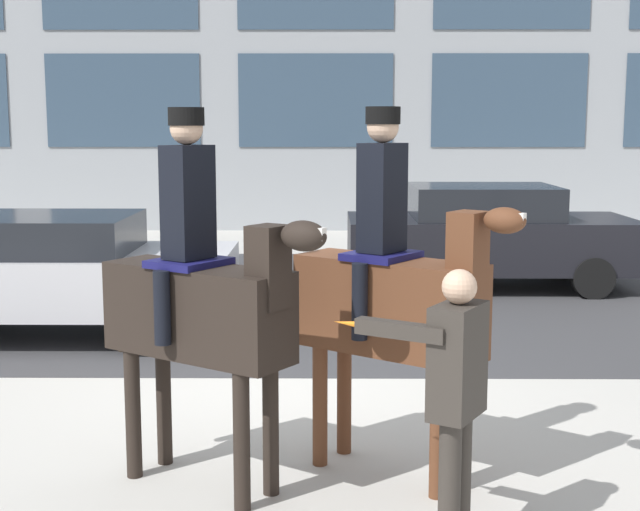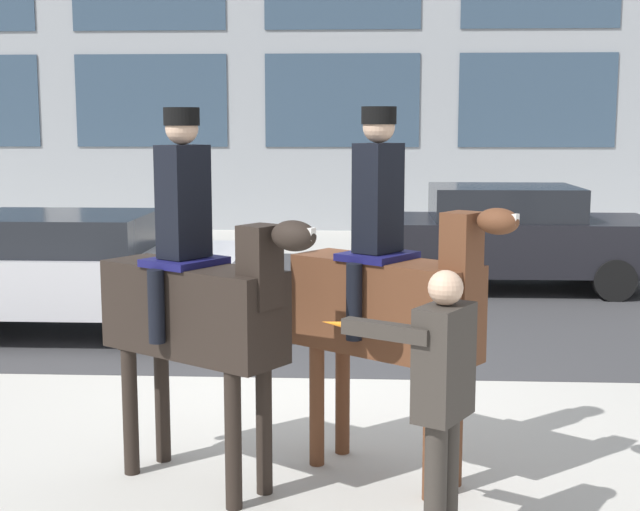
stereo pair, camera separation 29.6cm
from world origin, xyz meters
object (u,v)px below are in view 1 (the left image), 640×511
at_px(mounted_horse_lead, 201,299).
at_px(street_car_far_lane, 488,235).
at_px(mounted_horse_companion, 393,294).
at_px(pedestrian_bystander, 454,389).
at_px(street_car_near_lane, 52,271).

height_order(mounted_horse_lead, street_car_far_lane, mounted_horse_lead).
distance_m(mounted_horse_companion, street_car_far_lane, 7.74).
height_order(mounted_horse_companion, pedestrian_bystander, mounted_horse_companion).
bearing_deg(pedestrian_bystander, mounted_horse_companion, -46.40).
xyz_separation_m(mounted_horse_companion, pedestrian_bystander, (0.27, -1.15, -0.33)).
xyz_separation_m(mounted_horse_companion, street_car_near_lane, (-3.70, 4.22, -0.55)).
bearing_deg(mounted_horse_lead, street_car_near_lane, 152.16).
distance_m(pedestrian_bystander, street_car_near_lane, 6.69).
relative_size(pedestrian_bystander, street_car_near_lane, 0.40).
xyz_separation_m(pedestrian_bystander, street_car_near_lane, (-3.98, 5.37, -0.22)).
bearing_deg(mounted_horse_lead, street_car_far_lane, 100.47).
height_order(mounted_horse_companion, street_car_far_lane, mounted_horse_companion).
bearing_deg(street_car_near_lane, pedestrian_bystander, -53.49).
xyz_separation_m(mounted_horse_lead, street_car_far_lane, (3.31, 7.68, -0.52)).
relative_size(street_car_near_lane, street_car_far_lane, 0.97).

